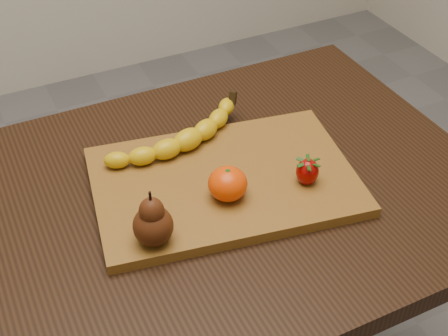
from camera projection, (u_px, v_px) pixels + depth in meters
name	position (u px, v px, depth m)	size (l,w,h in m)	color
table	(205.00, 232.00, 1.14)	(1.00, 0.70, 0.76)	black
cutting_board	(224.00, 181.00, 1.09)	(0.45, 0.30, 0.02)	brown
banana	(188.00, 140.00, 1.13)	(0.26, 0.07, 0.04)	#E3BC0A
pear	(152.00, 217.00, 0.93)	(0.06, 0.06, 0.10)	#4C220C
mandarin	(228.00, 184.00, 1.02)	(0.07, 0.07, 0.06)	#F24102
strawberry	(307.00, 171.00, 1.06)	(0.04, 0.04, 0.05)	#980504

